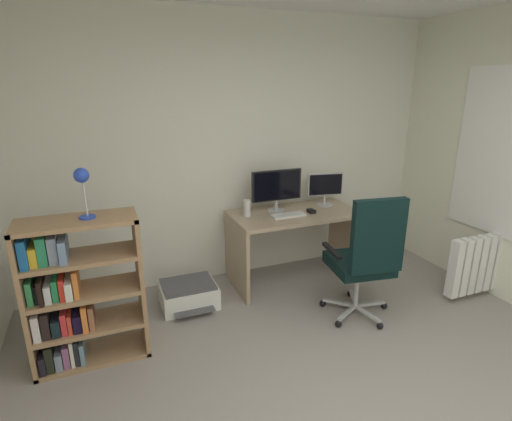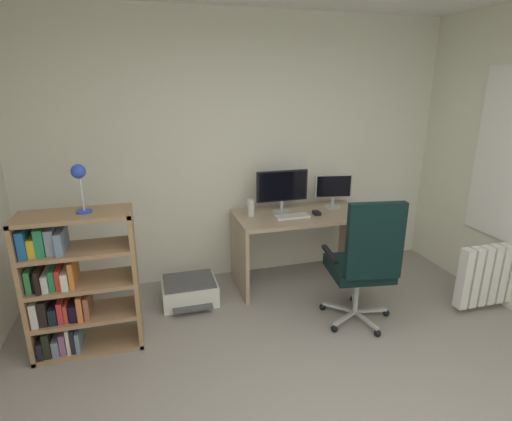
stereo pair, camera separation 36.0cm
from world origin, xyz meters
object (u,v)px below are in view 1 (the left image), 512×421
object	(u,v)px
office_chair	(366,255)
desk_lamp	(82,183)
keyboard	(288,215)
desktop_speaker	(247,208)
radiator	(486,262)
printer	(189,294)
desk	(295,232)
computer_mouse	(311,211)
bookshelf	(73,296)
monitor_main	(277,187)
monitor_secondary	(325,186)

from	to	relation	value
office_chair	desk_lamp	size ratio (longest dim) A/B	3.27
keyboard	desktop_speaker	xyz separation A→B (m)	(-0.38, 0.15, 0.07)
radiator	printer	bearing A→B (deg)	162.23
keyboard	desktop_speaker	world-z (taller)	desktop_speaker
desktop_speaker	office_chair	size ratio (longest dim) A/B	0.15
desk	keyboard	world-z (taller)	keyboard
computer_mouse	keyboard	bearing A→B (deg)	-176.17
desktop_speaker	printer	distance (m)	1.00
bookshelf	office_chair	bearing A→B (deg)	-8.41
desk_lamp	office_chair	bearing A→B (deg)	-9.02
desktop_speaker	radiator	xyz separation A→B (m)	(2.11, -1.05, -0.50)
computer_mouse	desk_lamp	world-z (taller)	desk_lamp
printer	keyboard	bearing A→B (deg)	0.91
desk	radiator	bearing A→B (deg)	-31.74
monitor_main	desk_lamp	world-z (taller)	desk_lamp
desktop_speaker	printer	bearing A→B (deg)	-165.73
desk	monitor_secondary	world-z (taller)	monitor_secondary
office_chair	desk_lamp	xyz separation A→B (m)	(-2.14, 0.34, 0.75)
desk	printer	xyz separation A→B (m)	(-1.17, -0.10, -0.44)
desk_lamp	radiator	xyz separation A→B (m)	(3.54, -0.41, -1.03)
monitor_secondary	desk_lamp	bearing A→B (deg)	-163.49
monitor_secondary	desk_lamp	size ratio (longest dim) A/B	1.09
keyboard	computer_mouse	world-z (taller)	computer_mouse
monitor_secondary	printer	world-z (taller)	monitor_secondary
desktop_speaker	bookshelf	distance (m)	1.75
bookshelf	monitor_main	bearing A→B (deg)	19.71
desk	computer_mouse	xyz separation A→B (m)	(0.15, -0.07, 0.23)
monitor_main	keyboard	world-z (taller)	monitor_main
computer_mouse	printer	xyz separation A→B (m)	(-1.31, -0.03, -0.66)
monitor_main	desk	bearing A→B (deg)	-34.23
keyboard	desktop_speaker	distance (m)	0.42
desk	office_chair	size ratio (longest dim) A/B	1.13
office_chair	printer	distance (m)	1.68
monitor_secondary	computer_mouse	xyz separation A→B (m)	(-0.26, -0.19, -0.19)
monitor_secondary	desk_lamp	distance (m)	2.48
desk	desk_lamp	world-z (taller)	desk_lamp
monitor_main	computer_mouse	size ratio (longest dim) A/B	5.35
monitor_main	computer_mouse	xyz separation A→B (m)	(0.31, -0.18, -0.24)
desktop_speaker	radiator	size ratio (longest dim) A/B	0.19
desk	keyboard	xyz separation A→B (m)	(-0.12, -0.09, 0.22)
keyboard	bookshelf	world-z (taller)	bookshelf
computer_mouse	desk_lamp	distance (m)	2.23
bookshelf	printer	size ratio (longest dim) A/B	2.17
monitor_secondary	computer_mouse	world-z (taller)	monitor_secondary
monitor_main	office_chair	size ratio (longest dim) A/B	0.46
desk	printer	bearing A→B (deg)	-174.88
monitor_main	desktop_speaker	xyz separation A→B (m)	(-0.34, -0.05, -0.17)
desk_lamp	bookshelf	bearing A→B (deg)	179.79
bookshelf	computer_mouse	bearing A→B (deg)	12.78
radiator	desk_lamp	bearing A→B (deg)	173.44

